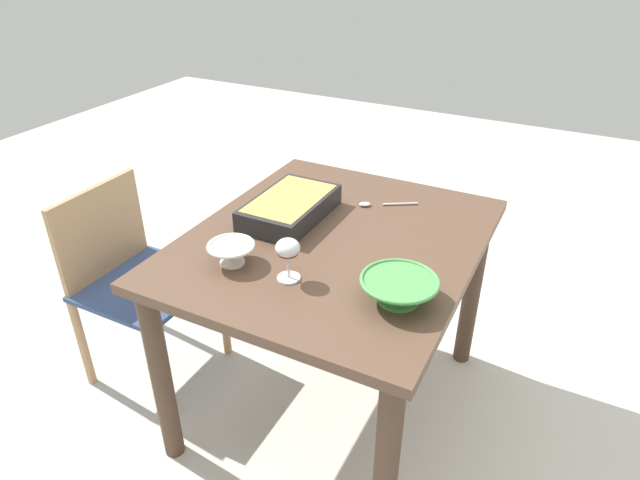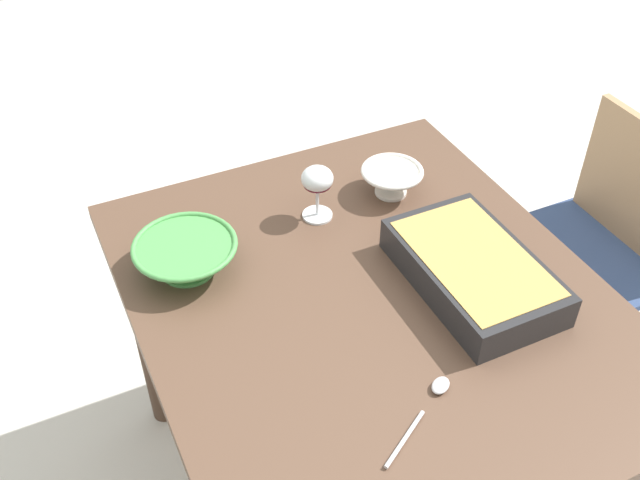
# 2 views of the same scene
# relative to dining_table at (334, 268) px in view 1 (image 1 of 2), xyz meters

# --- Properties ---
(ground_plane) EXTENTS (8.00, 8.00, 0.00)m
(ground_plane) POSITION_rel_dining_table_xyz_m (0.00, 0.00, -0.65)
(ground_plane) COLOR beige
(dining_table) EXTENTS (1.12, 0.95, 0.77)m
(dining_table) POSITION_rel_dining_table_xyz_m (0.00, 0.00, 0.00)
(dining_table) COLOR brown
(dining_table) RESTS_ON ground_plane
(chair) EXTENTS (0.46, 0.44, 0.83)m
(chair) POSITION_rel_dining_table_xyz_m (0.17, -0.83, -0.18)
(chair) COLOR #334772
(chair) RESTS_ON ground_plane
(wine_glass) EXTENTS (0.07, 0.07, 0.14)m
(wine_glass) POSITION_rel_dining_table_xyz_m (0.29, -0.01, 0.22)
(wine_glass) COLOR white
(wine_glass) RESTS_ON dining_table
(casserole_dish) EXTENTS (0.39, 0.23, 0.08)m
(casserole_dish) POSITION_rel_dining_table_xyz_m (-0.06, -0.21, 0.17)
(casserole_dish) COLOR #262628
(casserole_dish) RESTS_ON dining_table
(mixing_bowl) EXTENTS (0.23, 0.23, 0.07)m
(mixing_bowl) POSITION_rel_dining_table_xyz_m (0.24, 0.32, 0.17)
(mixing_bowl) COLOR #4C994C
(mixing_bowl) RESTS_ON dining_table
(small_bowl) EXTENTS (0.15, 0.15, 0.07)m
(small_bowl) POSITION_rel_dining_table_xyz_m (0.30, -0.21, 0.17)
(small_bowl) COLOR white
(small_bowl) RESTS_ON dining_table
(serving_spoon) EXTENTS (0.13, 0.20, 0.01)m
(serving_spoon) POSITION_rel_dining_table_xyz_m (-0.29, 0.04, 0.13)
(serving_spoon) COLOR silver
(serving_spoon) RESTS_ON dining_table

